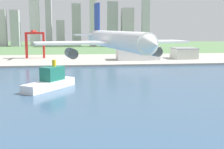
% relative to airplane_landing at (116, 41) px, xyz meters
% --- Properties ---
extents(ground_plane, '(2400.00, 2400.00, 0.00)m').
position_rel_airplane_landing_xyz_m(ground_plane, '(11.40, 160.15, -42.73)').
color(ground_plane, '#577C4D').
extents(water_bay, '(840.00, 360.00, 0.15)m').
position_rel_airplane_landing_xyz_m(water_bay, '(11.40, 100.15, -42.65)').
color(water_bay, '#385675').
rests_on(water_bay, ground).
extents(industrial_pier, '(840.00, 140.00, 2.50)m').
position_rel_airplane_landing_xyz_m(industrial_pier, '(11.40, 350.15, -41.48)').
color(industrial_pier, '#ABA69A').
rests_on(industrial_pier, ground).
extents(airplane_landing, '(40.65, 45.75, 14.78)m').
position_rel_airplane_landing_xyz_m(airplane_landing, '(0.00, 0.00, 0.00)').
color(airplane_landing, white).
extents(ferry_boat, '(37.86, 45.67, 21.39)m').
position_rel_airplane_landing_xyz_m(ferry_boat, '(-29.33, 154.63, -36.62)').
color(ferry_boat, white).
rests_on(ferry_boat, water_bay).
extents(port_crane_red, '(26.26, 36.49, 39.20)m').
position_rel_airplane_landing_xyz_m(port_crane_red, '(-66.64, 367.51, -11.99)').
color(port_crane_red, red).
rests_on(port_crane_red, industrial_pier).
extents(warehouse_main, '(56.82, 30.29, 17.83)m').
position_rel_airplane_landing_xyz_m(warehouse_main, '(73.09, 332.97, -31.29)').
color(warehouse_main, white).
rests_on(warehouse_main, industrial_pier).
extents(warehouse_annex, '(31.36, 32.51, 14.85)m').
position_rel_airplane_landing_xyz_m(warehouse_annex, '(140.58, 340.10, -32.78)').
color(warehouse_annex, silver).
rests_on(warehouse_annex, industrial_pier).
extents(distant_skyline, '(363.77, 74.73, 158.05)m').
position_rel_airplane_landing_xyz_m(distant_skyline, '(-10.80, 682.13, 14.50)').
color(distant_skyline, '#B7B4BA').
rests_on(distant_skyline, ground).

